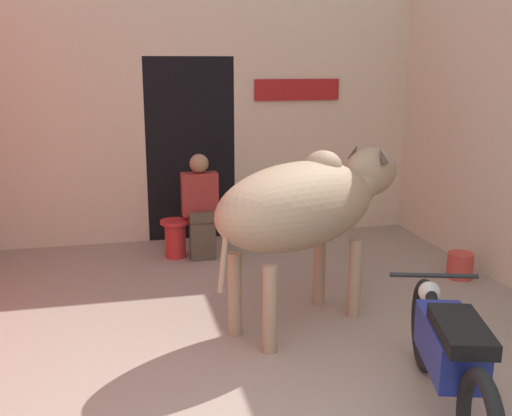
{
  "coord_description": "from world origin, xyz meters",
  "views": [
    {
      "loc": [
        -0.86,
        -2.53,
        2.13
      ],
      "look_at": [
        0.2,
        2.1,
        0.98
      ],
      "focal_mm": 42.0,
      "sensor_mm": 36.0,
      "label": 1
    }
  ],
  "objects_px": {
    "bucket": "(460,265)",
    "shopkeeper_seated": "(200,203)",
    "motorcycle_near": "(449,354)",
    "plastic_stool": "(175,237)",
    "cow": "(309,203)"
  },
  "relations": [
    {
      "from": "cow",
      "to": "bucket",
      "type": "bearing_deg",
      "value": 19.38
    },
    {
      "from": "cow",
      "to": "motorcycle_near",
      "type": "xyz_separation_m",
      "value": [
        0.39,
        -1.58,
        -0.59
      ]
    },
    {
      "from": "shopkeeper_seated",
      "to": "bucket",
      "type": "xyz_separation_m",
      "value": [
        2.46,
        -1.29,
        -0.48
      ]
    },
    {
      "from": "motorcycle_near",
      "to": "shopkeeper_seated",
      "type": "distance_m",
      "value": 3.67
    },
    {
      "from": "motorcycle_near",
      "to": "bucket",
      "type": "bearing_deg",
      "value": 56.84
    },
    {
      "from": "motorcycle_near",
      "to": "bucket",
      "type": "height_order",
      "value": "motorcycle_near"
    },
    {
      "from": "bucket",
      "to": "motorcycle_near",
      "type": "bearing_deg",
      "value": -123.16
    },
    {
      "from": "shopkeeper_seated",
      "to": "plastic_stool",
      "type": "xyz_separation_m",
      "value": [
        -0.29,
        0.03,
        -0.38
      ]
    },
    {
      "from": "cow",
      "to": "shopkeeper_seated",
      "type": "xyz_separation_m",
      "value": [
        -0.62,
        1.94,
        -0.42
      ]
    },
    {
      "from": "motorcycle_near",
      "to": "plastic_stool",
      "type": "relative_size",
      "value": 4.41
    },
    {
      "from": "cow",
      "to": "bucket",
      "type": "relative_size",
      "value": 7.82
    },
    {
      "from": "cow",
      "to": "bucket",
      "type": "distance_m",
      "value": 2.15
    },
    {
      "from": "bucket",
      "to": "shopkeeper_seated",
      "type": "bearing_deg",
      "value": 152.32
    },
    {
      "from": "shopkeeper_seated",
      "to": "plastic_stool",
      "type": "bearing_deg",
      "value": 173.35
    },
    {
      "from": "shopkeeper_seated",
      "to": "plastic_stool",
      "type": "distance_m",
      "value": 0.48
    }
  ]
}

